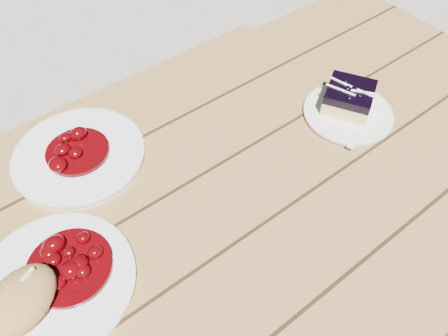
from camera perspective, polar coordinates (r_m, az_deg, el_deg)
picnic_table at (r=0.92m, az=-10.12°, el=-16.41°), size 2.00×1.55×0.75m
main_plate at (r=0.78m, az=-21.08°, el=-13.84°), size 0.25×0.25×0.02m
goulash_stew at (r=0.76m, az=-19.83°, el=-11.51°), size 0.14×0.14×0.04m
bread_roll at (r=0.74m, az=-25.27°, el=-15.59°), size 0.16×0.13×0.07m
dessert_plate at (r=1.01m, az=15.86°, el=6.84°), size 0.19×0.19×0.01m
blueberry_cake at (r=1.00m, az=16.01°, el=8.88°), size 0.13×0.13×0.06m
fork_dessert at (r=0.97m, az=17.53°, el=4.81°), size 0.16×0.08×0.00m
second_plate at (r=0.93m, az=-18.35°, el=1.50°), size 0.26×0.26×0.02m
second_stew at (r=0.91m, az=-18.80°, el=2.69°), size 0.13×0.13×0.04m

